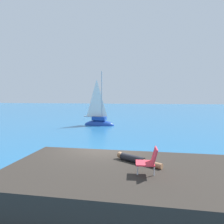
{
  "coord_description": "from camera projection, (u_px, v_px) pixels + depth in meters",
  "views": [
    {
      "loc": [
        1.88,
        -8.63,
        3.31
      ],
      "look_at": [
        -1.45,
        10.76,
        1.77
      ],
      "focal_mm": 32.34,
      "sensor_mm": 36.0,
      "label": 1
    }
  ],
  "objects": [
    {
      "name": "ground_plane",
      "position": [
        103.0,
        170.0,
        9.06
      ],
      "size": [
        160.0,
        160.0,
        0.0
      ],
      "primitive_type": "plane",
      "color": "#236093"
    },
    {
      "name": "shore_ledge",
      "position": [
        133.0,
        185.0,
        6.3
      ],
      "size": [
        8.06,
        4.18,
        1.06
      ],
      "primitive_type": "cube",
      "rotation": [
        0.0,
        0.0,
        0.0
      ],
      "color": "#2D2823",
      "rests_on": "ground"
    },
    {
      "name": "boulder_seaward",
      "position": [
        141.0,
        172.0,
        8.77
      ],
      "size": [
        1.63,
        1.81,
        0.99
      ],
      "primitive_type": "cube",
      "rotation": [
        0.09,
        0.1,
        2.03
      ],
      "color": "#312525",
      "rests_on": "ground"
    },
    {
      "name": "boulder_inland",
      "position": [
        125.0,
        175.0,
        8.52
      ],
      "size": [
        1.5,
        1.42,
        0.72
      ],
      "primitive_type": "cube",
      "rotation": [
        0.07,
        -0.0,
        0.45
      ],
      "color": "#2E2421",
      "rests_on": "ground"
    },
    {
      "name": "sailboat_near",
      "position": [
        99.0,
        122.0,
        22.93
      ],
      "size": [
        3.66,
        1.51,
        6.69
      ],
      "rotation": [
        0.0,
        0.0,
        6.19
      ],
      "color": "#193D99",
      "rests_on": "ground"
    },
    {
      "name": "person_sunbather",
      "position": [
        136.0,
        159.0,
        6.81
      ],
      "size": [
        1.57,
        1.03,
        0.25
      ],
      "rotation": [
        0.0,
        0.0,
        5.75
      ],
      "color": "black",
      "rests_on": "shore_ledge"
    },
    {
      "name": "beach_chair",
      "position": [
        149.0,
        160.0,
        5.7
      ],
      "size": [
        0.63,
        0.52,
        0.8
      ],
      "rotation": [
        0.0,
        0.0,
        3.21
      ],
      "color": "#E03342",
      "rests_on": "shore_ledge"
    }
  ]
}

